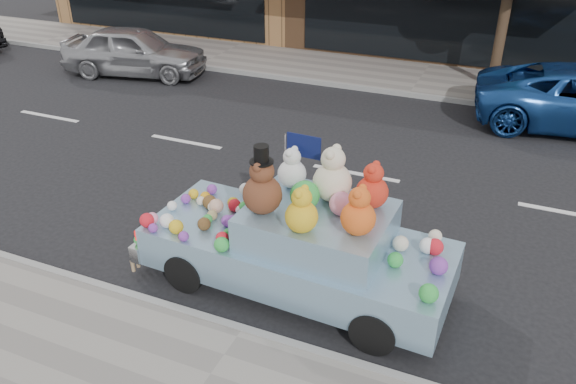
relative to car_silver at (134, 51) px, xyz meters
The scene contains 6 objects.
ground 8.92m from the car_silver, 24.87° to the right, with size 120.00×120.00×0.00m, color black.
far_sidewalk 8.55m from the car_silver, 18.88° to the left, with size 60.00×3.00×0.12m, color gray.
near_kerb 11.91m from the car_silver, 47.29° to the right, with size 60.00×0.12×0.13m, color gray.
far_kerb 8.19m from the car_silver, ahead, with size 60.00×0.12×0.13m, color gray.
car_silver is the anchor object (origin of this frame).
art_car 11.23m from the car_silver, 41.91° to the right, with size 4.55×1.94×2.31m.
Camera 1 is at (2.68, -9.82, 5.20)m, focal length 35.00 mm.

